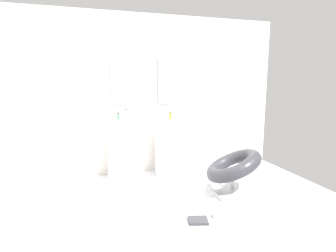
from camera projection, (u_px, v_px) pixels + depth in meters
ground_plane at (169, 216)px, 3.10m from camera, size 4.80×3.60×0.04m
rear_partition at (141, 95)px, 4.45m from camera, size 4.80×0.10×2.60m
pedestal_sink_left at (121, 151)px, 4.10m from camera, size 0.41×0.41×1.05m
pedestal_sink_right at (170, 147)px, 4.31m from camera, size 0.41×0.41×1.05m
vanity_mirror_left at (117, 81)px, 4.24m from camera, size 0.22×0.03×0.76m
vanity_mirror_right at (164, 81)px, 4.45m from camera, size 0.22×0.03×0.76m
lounge_chair at (233, 169)px, 3.64m from camera, size 1.03×1.03×0.65m
area_rug at (199, 216)px, 3.06m from camera, size 1.22×0.78×0.01m
magazine_charcoal at (198, 220)px, 2.92m from camera, size 0.25×0.22×0.03m
coffee_mug at (218, 215)px, 2.98m from camera, size 0.08×0.08×0.10m
soap_bottle_clear at (126, 115)px, 4.09m from camera, size 0.06×0.06×0.16m
soap_bottle_amber at (170, 116)px, 4.09m from camera, size 0.04×0.04×0.12m
soap_bottle_green at (118, 117)px, 3.89m from camera, size 0.05×0.05×0.13m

